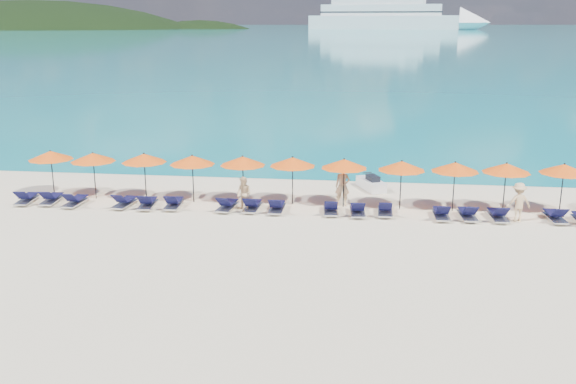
# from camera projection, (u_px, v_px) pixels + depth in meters

# --- Properties ---
(ground) EXTENTS (1400.00, 1400.00, 0.00)m
(ground) POSITION_uv_depth(u_px,v_px,m) (278.00, 242.00, 24.71)
(ground) COLOR beige
(sea) EXTENTS (1600.00, 1300.00, 0.01)m
(sea) POSITION_uv_depth(u_px,v_px,m) (367.00, 28.00, 657.07)
(sea) COLOR #1FA9B2
(sea) RESTS_ON ground
(headland_main) EXTENTS (374.00, 242.00, 126.50)m
(headland_main) POSITION_uv_depth(u_px,v_px,m) (36.00, 72.00, 587.71)
(headland_main) COLOR black
(headland_main) RESTS_ON ground
(headland_small) EXTENTS (162.00, 126.00, 85.50)m
(headland_small) POSITION_uv_depth(u_px,v_px,m) (201.00, 68.00, 588.23)
(headland_small) COLOR black
(headland_small) RESTS_ON ground
(cruise_ship) EXTENTS (152.57, 45.93, 41.95)m
(cruise_ship) POSITION_uv_depth(u_px,v_px,m) (399.00, 16.00, 541.21)
(cruise_ship) COLOR white
(cruise_ship) RESTS_ON ground
(jetski) EXTENTS (1.57, 2.24, 0.75)m
(jetski) POSITION_uv_depth(u_px,v_px,m) (371.00, 183.00, 32.29)
(jetski) COLOR white
(jetski) RESTS_ON ground
(beachgoer_a) EXTENTS (0.69, 0.46, 1.85)m
(beachgoer_a) POSITION_uv_depth(u_px,v_px,m) (343.00, 186.00, 29.35)
(beachgoer_a) COLOR #D7AE7C
(beachgoer_a) RESTS_ON ground
(beachgoer_b) EXTENTS (0.87, 0.73, 1.55)m
(beachgoer_b) POSITION_uv_depth(u_px,v_px,m) (244.00, 194.00, 28.57)
(beachgoer_b) COLOR #D7AE7C
(beachgoer_b) RESTS_ON ground
(beachgoer_c) EXTENTS (1.16, 0.73, 1.67)m
(beachgoer_c) POSITION_uv_depth(u_px,v_px,m) (518.00, 202.00, 27.10)
(beachgoer_c) COLOR #D7AE7C
(beachgoer_c) RESTS_ON ground
(umbrella_0) EXTENTS (2.10, 2.10, 2.28)m
(umbrella_0) POSITION_uv_depth(u_px,v_px,m) (51.00, 155.00, 30.66)
(umbrella_0) COLOR black
(umbrella_0) RESTS_ON ground
(umbrella_1) EXTENTS (2.10, 2.10, 2.28)m
(umbrella_1) POSITION_uv_depth(u_px,v_px,m) (93.00, 157.00, 30.22)
(umbrella_1) COLOR black
(umbrella_1) RESTS_ON ground
(umbrella_2) EXTENTS (2.10, 2.10, 2.28)m
(umbrella_2) POSITION_uv_depth(u_px,v_px,m) (144.00, 158.00, 30.04)
(umbrella_2) COLOR black
(umbrella_2) RESTS_ON ground
(umbrella_3) EXTENTS (2.10, 2.10, 2.28)m
(umbrella_3) POSITION_uv_depth(u_px,v_px,m) (192.00, 160.00, 29.63)
(umbrella_3) COLOR black
(umbrella_3) RESTS_ON ground
(umbrella_4) EXTENTS (2.10, 2.10, 2.28)m
(umbrella_4) POSITION_uv_depth(u_px,v_px,m) (243.00, 161.00, 29.44)
(umbrella_4) COLOR black
(umbrella_4) RESTS_ON ground
(umbrella_5) EXTENTS (2.10, 2.10, 2.28)m
(umbrella_5) POSITION_uv_depth(u_px,v_px,m) (293.00, 162.00, 29.28)
(umbrella_5) COLOR black
(umbrella_5) RESTS_ON ground
(umbrella_6) EXTENTS (2.10, 2.10, 2.28)m
(umbrella_6) POSITION_uv_depth(u_px,v_px,m) (344.00, 164.00, 28.88)
(umbrella_6) COLOR black
(umbrella_6) RESTS_ON ground
(umbrella_7) EXTENTS (2.10, 2.10, 2.28)m
(umbrella_7) POSITION_uv_depth(u_px,v_px,m) (402.00, 166.00, 28.47)
(umbrella_7) COLOR black
(umbrella_7) RESTS_ON ground
(umbrella_8) EXTENTS (2.10, 2.10, 2.28)m
(umbrella_8) POSITION_uv_depth(u_px,v_px,m) (455.00, 167.00, 28.24)
(umbrella_8) COLOR black
(umbrella_8) RESTS_ON ground
(umbrella_9) EXTENTS (2.10, 2.10, 2.28)m
(umbrella_9) POSITION_uv_depth(u_px,v_px,m) (506.00, 168.00, 28.05)
(umbrella_9) COLOR black
(umbrella_9) RESTS_ON ground
(umbrella_10) EXTENTS (2.10, 2.10, 2.28)m
(umbrella_10) POSITION_uv_depth(u_px,v_px,m) (564.00, 169.00, 27.88)
(umbrella_10) COLOR black
(umbrella_10) RESTS_ON ground
(lounger_0) EXTENTS (0.79, 1.76, 0.66)m
(lounger_0) POSITION_uv_depth(u_px,v_px,m) (27.00, 198.00, 29.91)
(lounger_0) COLOR silver
(lounger_0) RESTS_ON ground
(lounger_1) EXTENTS (0.77, 1.75, 0.66)m
(lounger_1) POSITION_uv_depth(u_px,v_px,m) (51.00, 198.00, 29.87)
(lounger_1) COLOR silver
(lounger_1) RESTS_ON ground
(lounger_2) EXTENTS (0.68, 1.72, 0.66)m
(lounger_2) POSITION_uv_depth(u_px,v_px,m) (75.00, 201.00, 29.50)
(lounger_2) COLOR silver
(lounger_2) RESTS_ON ground
(lounger_3) EXTENTS (0.77, 1.75, 0.66)m
(lounger_3) POSITION_uv_depth(u_px,v_px,m) (125.00, 202.00, 29.31)
(lounger_3) COLOR silver
(lounger_3) RESTS_ON ground
(lounger_4) EXTENTS (0.78, 1.75, 0.66)m
(lounger_4) POSITION_uv_depth(u_px,v_px,m) (148.00, 203.00, 29.15)
(lounger_4) COLOR silver
(lounger_4) RESTS_ON ground
(lounger_5) EXTENTS (0.72, 1.73, 0.66)m
(lounger_5) POSITION_uv_depth(u_px,v_px,m) (174.00, 203.00, 29.13)
(lounger_5) COLOR silver
(lounger_5) RESTS_ON ground
(lounger_6) EXTENTS (0.79, 1.76, 0.66)m
(lounger_6) POSITION_uv_depth(u_px,v_px,m) (227.00, 205.00, 28.81)
(lounger_6) COLOR silver
(lounger_6) RESTS_ON ground
(lounger_7) EXTENTS (0.69, 1.72, 0.66)m
(lounger_7) POSITION_uv_depth(u_px,v_px,m) (252.00, 206.00, 28.73)
(lounger_7) COLOR silver
(lounger_7) RESTS_ON ground
(lounger_8) EXTENTS (0.63, 1.70, 0.66)m
(lounger_8) POSITION_uv_depth(u_px,v_px,m) (277.00, 207.00, 28.54)
(lounger_8) COLOR silver
(lounger_8) RESTS_ON ground
(lounger_9) EXTENTS (0.76, 1.75, 0.66)m
(lounger_9) POSITION_uv_depth(u_px,v_px,m) (331.00, 208.00, 28.31)
(lounger_9) COLOR silver
(lounger_9) RESTS_ON ground
(lounger_10) EXTENTS (0.74, 1.74, 0.66)m
(lounger_10) POSITION_uv_depth(u_px,v_px,m) (358.00, 210.00, 28.08)
(lounger_10) COLOR silver
(lounger_10) RESTS_ON ground
(lounger_11) EXTENTS (0.64, 1.71, 0.66)m
(lounger_11) POSITION_uv_depth(u_px,v_px,m) (385.00, 210.00, 28.12)
(lounger_11) COLOR silver
(lounger_11) RESTS_ON ground
(lounger_12) EXTENTS (0.65, 1.71, 0.66)m
(lounger_12) POSITION_uv_depth(u_px,v_px,m) (441.00, 213.00, 27.60)
(lounger_12) COLOR silver
(lounger_12) RESTS_ON ground
(lounger_13) EXTENTS (0.73, 1.74, 0.66)m
(lounger_13) POSITION_uv_depth(u_px,v_px,m) (468.00, 214.00, 27.52)
(lounger_13) COLOR silver
(lounger_13) RESTS_ON ground
(lounger_14) EXTENTS (0.73, 1.74, 0.66)m
(lounger_14) POSITION_uv_depth(u_px,v_px,m) (498.00, 215.00, 27.39)
(lounger_14) COLOR silver
(lounger_14) RESTS_ON ground
(lounger_15) EXTENTS (0.72, 1.73, 0.66)m
(lounger_15) POSITION_uv_depth(u_px,v_px,m) (555.00, 216.00, 27.23)
(lounger_15) COLOR silver
(lounger_15) RESTS_ON ground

